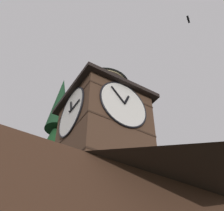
{
  "coord_description": "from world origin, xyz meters",
  "views": [
    {
      "loc": [
        6.66,
        8.91,
        1.44
      ],
      "look_at": [
        -0.46,
        -2.48,
        13.09
      ],
      "focal_mm": 47.32,
      "sensor_mm": 36.0,
      "label": 1
    }
  ],
  "objects": [
    {
      "name": "flying_bird_high",
      "position": [
        -3.74,
        2.07,
        19.08
      ],
      "size": [
        0.57,
        0.45,
        0.13
      ],
      "color": "black"
    },
    {
      "name": "clock_tower",
      "position": [
        -0.04,
        -2.73,
        11.52
      ],
      "size": [
        4.75,
        4.75,
        8.67
      ],
      "color": "#4C3323",
      "rests_on": "building_main"
    }
  ]
}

